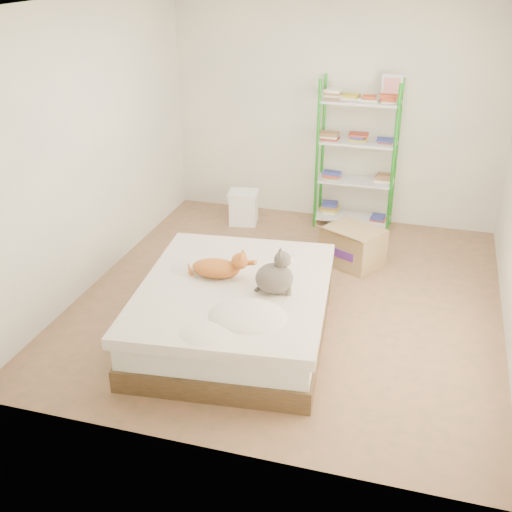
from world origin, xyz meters
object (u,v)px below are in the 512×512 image
at_px(cardboard_box, 353,246).
at_px(bed, 234,311).
at_px(white_bin, 244,207).
at_px(orange_cat, 216,266).
at_px(grey_cat, 274,272).
at_px(shelf_unit, 358,152).

bearing_deg(cardboard_box, bed, -86.62).
bearing_deg(white_bin, orange_cat, -78.41).
bearing_deg(grey_cat, orange_cat, 62.75).
height_order(orange_cat, grey_cat, grey_cat).
distance_m(grey_cat, shelf_unit, 2.69).
bearing_deg(orange_cat, shelf_unit, 67.78).
relative_size(grey_cat, shelf_unit, 0.21).
xyz_separation_m(bed, shelf_unit, (0.60, 2.65, 0.65)).
bearing_deg(white_bin, bed, -74.53).
height_order(orange_cat, shelf_unit, shelf_unit).
bearing_deg(white_bin, grey_cat, -67.26).
height_order(bed, orange_cat, orange_cat).
relative_size(shelf_unit, cardboard_box, 2.42).
height_order(grey_cat, white_bin, grey_cat).
xyz_separation_m(orange_cat, grey_cat, (0.53, -0.13, 0.09)).
bearing_deg(shelf_unit, grey_cat, -95.50).
height_order(bed, grey_cat, grey_cat).
xyz_separation_m(grey_cat, shelf_unit, (0.26, 2.67, 0.23)).
height_order(grey_cat, cardboard_box, grey_cat).
bearing_deg(bed, cardboard_box, 59.54).
bearing_deg(shelf_unit, cardboard_box, -81.80).
distance_m(bed, orange_cat, 0.40).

